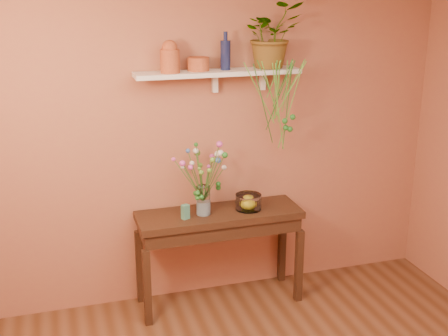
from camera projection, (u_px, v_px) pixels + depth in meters
room at (313, 238)px, 2.92m from camera, size 4.04×4.04×2.70m
sideboard at (219, 225)px, 4.73m from camera, size 1.34×0.43×0.81m
wall_shelf at (219, 73)px, 4.47m from camera, size 1.30×0.24×0.19m
terracotta_jug at (170, 57)px, 4.30m from camera, size 0.17×0.17×0.24m
terracotta_pot at (198, 64)px, 4.43m from camera, size 0.21×0.21×0.10m
blue_bottle at (225, 54)px, 4.46m from camera, size 0.10×0.10×0.29m
spider_plant at (271, 35)px, 4.52m from camera, size 0.50×0.44×0.51m
plant_fronds at (283, 106)px, 4.55m from camera, size 0.53×0.33×0.74m
glass_vase at (203, 202)px, 4.61m from camera, size 0.11×0.11×0.24m
bouquet at (205, 167)px, 4.51m from camera, size 0.41×0.38×0.48m
glass_bowl at (248, 202)px, 4.73m from camera, size 0.21×0.21×0.13m
lemon at (248, 203)px, 4.74m from camera, size 0.09×0.09×0.09m
carton at (185, 212)px, 4.54m from camera, size 0.07×0.06×0.12m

